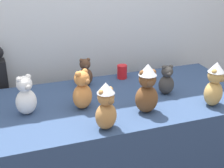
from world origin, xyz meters
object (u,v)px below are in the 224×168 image
at_px(teddy_bear_chestnut, 147,89).
at_px(teddy_bear_ginger, 82,91).
at_px(teddy_bear_cocoa, 85,73).
at_px(teddy_bear_snow, 26,96).
at_px(party_cup_red, 122,72).
at_px(display_table, 112,144).
at_px(teddy_bear_honey, 214,85).
at_px(teddy_bear_caramel, 106,107).
at_px(teddy_bear_charcoal, 167,81).

distance_m(teddy_bear_chestnut, teddy_bear_ginger, 0.42).
height_order(teddy_bear_chestnut, teddy_bear_cocoa, teddy_bear_chestnut).
relative_size(teddy_bear_snow, party_cup_red, 2.42).
relative_size(display_table, teddy_bear_ginger, 7.31).
bearing_deg(teddy_bear_honey, display_table, 121.65).
distance_m(display_table, party_cup_red, 0.59).
bearing_deg(display_table, teddy_bear_chestnut, -57.50).
distance_m(teddy_bear_caramel, teddy_bear_ginger, 0.31).
height_order(teddy_bear_ginger, party_cup_red, teddy_bear_ginger).
height_order(teddy_bear_honey, teddy_bear_charcoal, teddy_bear_honey).
xyz_separation_m(teddy_bear_cocoa, teddy_bear_snow, (-0.47, -0.32, 0.02)).
bearing_deg(teddy_bear_honey, teddy_bear_snow, 133.96).
bearing_deg(teddy_bear_charcoal, teddy_bear_chestnut, -134.78).
bearing_deg(teddy_bear_snow, teddy_bear_cocoa, 10.36).
bearing_deg(teddy_bear_ginger, teddy_bear_cocoa, 40.01).
bearing_deg(display_table, teddy_bear_charcoal, -5.00).
height_order(teddy_bear_chestnut, party_cup_red, teddy_bear_chestnut).
bearing_deg(teddy_bear_chestnut, teddy_bear_ginger, 159.53).
distance_m(teddy_bear_chestnut, teddy_bear_caramel, 0.33).
bearing_deg(teddy_bear_snow, teddy_bear_honey, -36.91).
xyz_separation_m(teddy_bear_chestnut, teddy_bear_honey, (0.46, -0.06, -0.01)).
height_order(teddy_bear_caramel, teddy_bear_snow, teddy_bear_caramel).
bearing_deg(teddy_bear_cocoa, teddy_bear_ginger, -104.67).
bearing_deg(teddy_bear_chestnut, teddy_bear_cocoa, 121.66).
xyz_separation_m(teddy_bear_chestnut, teddy_bear_cocoa, (-0.26, 0.54, -0.06)).
bearing_deg(teddy_bear_chestnut, teddy_bear_charcoal, 45.11).
xyz_separation_m(teddy_bear_cocoa, teddy_bear_caramel, (-0.05, -0.66, 0.04)).
bearing_deg(teddy_bear_snow, display_table, -22.39).
relative_size(teddy_bear_chestnut, teddy_bear_ginger, 1.22).
xyz_separation_m(teddy_bear_caramel, teddy_bear_snow, (-0.42, 0.34, -0.02)).
distance_m(teddy_bear_caramel, teddy_bear_charcoal, 0.65).
distance_m(teddy_bear_cocoa, party_cup_red, 0.32).
height_order(teddy_bear_cocoa, teddy_bear_caramel, teddy_bear_caramel).
relative_size(teddy_bear_cocoa, teddy_bear_honey, 0.71).
height_order(teddy_bear_snow, teddy_bear_ginger, teddy_bear_ginger).
relative_size(teddy_bear_cocoa, teddy_bear_ginger, 0.81).
distance_m(teddy_bear_charcoal, teddy_bear_snow, 0.99).
distance_m(teddy_bear_cocoa, teddy_bear_ginger, 0.38).
bearing_deg(party_cup_red, teddy_bear_caramel, -117.65).
bearing_deg(teddy_bear_caramel, teddy_bear_chestnut, -2.31).
bearing_deg(party_cup_red, teddy_bear_ginger, -137.13).
xyz_separation_m(teddy_bear_caramel, teddy_bear_ginger, (-0.07, 0.30, -0.02)).
xyz_separation_m(teddy_bear_honey, party_cup_red, (-0.41, 0.65, -0.10)).
height_order(teddy_bear_cocoa, teddy_bear_charcoal, teddy_bear_charcoal).
bearing_deg(teddy_bear_caramel, teddy_bear_cocoa, 63.65).
bearing_deg(display_table, teddy_bear_caramel, -114.32).
distance_m(display_table, teddy_bear_honey, 0.86).
height_order(teddy_bear_chestnut, teddy_bear_ginger, teddy_bear_chestnut).
xyz_separation_m(display_table, teddy_bear_charcoal, (0.40, -0.04, 0.48)).
relative_size(display_table, teddy_bear_honey, 6.43).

